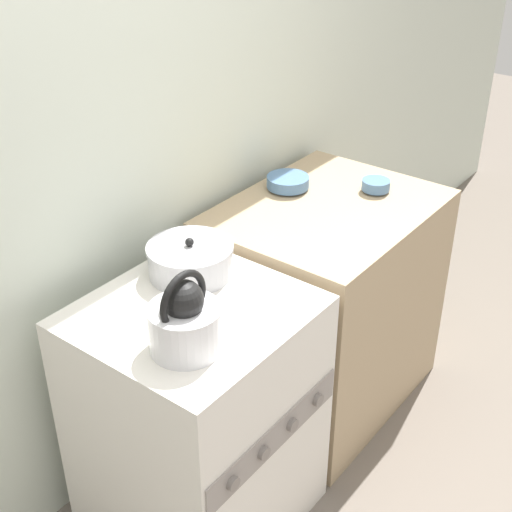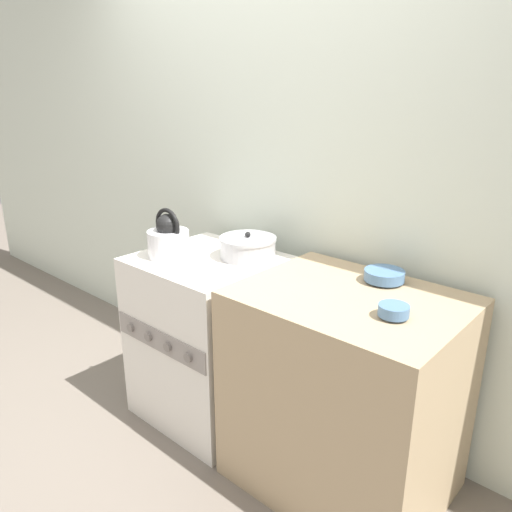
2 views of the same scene
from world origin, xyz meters
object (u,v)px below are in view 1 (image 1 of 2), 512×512
at_px(stove, 198,418).
at_px(cooking_pot, 190,260).
at_px(enamel_bowl, 288,182).
at_px(small_ceramic_bowl, 376,185).
at_px(kettle, 185,321).

relative_size(stove, cooking_pot, 3.13).
bearing_deg(cooking_pot, enamel_bowl, 8.37).
distance_m(cooking_pot, enamel_bowl, 0.69).
bearing_deg(enamel_bowl, cooking_pot, -171.63).
bearing_deg(small_ceramic_bowl, enamel_bowl, 123.39).
xyz_separation_m(kettle, enamel_bowl, (0.98, 0.35, -0.04)).
height_order(stove, small_ceramic_bowl, small_ceramic_bowl).
distance_m(kettle, enamel_bowl, 1.04).
xyz_separation_m(cooking_pot, small_ceramic_bowl, (0.87, -0.19, -0.00)).
bearing_deg(stove, kettle, -142.68).
height_order(enamel_bowl, small_ceramic_bowl, enamel_bowl).
distance_m(enamel_bowl, small_ceramic_bowl, 0.34).
bearing_deg(cooking_pot, small_ceramic_bowl, -12.09).
height_order(stove, cooking_pot, cooking_pot).
bearing_deg(cooking_pot, kettle, -139.74).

